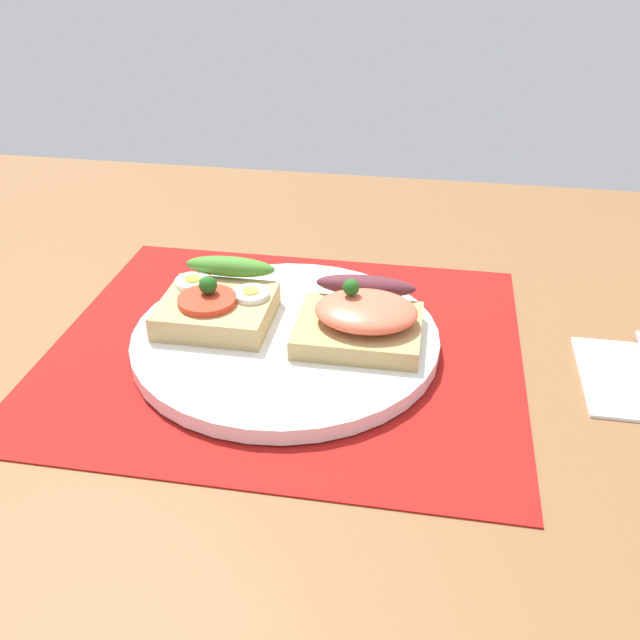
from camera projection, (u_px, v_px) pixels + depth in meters
ground_plane at (287, 363)px, 62.58cm from camera, size 120.00×90.00×3.20cm
placemat at (286, 346)px, 61.68cm from camera, size 40.30×34.96×0.30cm
plate at (286, 338)px, 61.26cm from camera, size 26.37×26.37×1.33cm
sandwich_egg_tomato at (218, 302)px, 62.21cm from camera, size 9.54×10.07×4.36cm
sandwich_salmon at (362, 318)px, 59.36cm from camera, size 10.45×10.04×5.23cm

